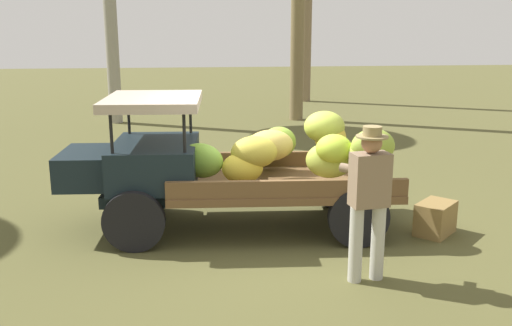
{
  "coord_description": "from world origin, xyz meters",
  "views": [
    {
      "loc": [
        0.91,
        7.23,
        2.76
      ],
      "look_at": [
        0.1,
        -0.26,
        0.91
      ],
      "focal_mm": 40.07,
      "sensor_mm": 36.0,
      "label": 1
    }
  ],
  "objects": [
    {
      "name": "wooden_crate",
      "position": [
        -2.26,
        0.27,
        0.22
      ],
      "size": [
        0.68,
        0.67,
        0.44
      ],
      "primitive_type": "cube",
      "rotation": [
        0.0,
        0.0,
        0.78
      ],
      "color": "olive",
      "rests_on": "ground"
    },
    {
      "name": "truck",
      "position": [
        0.5,
        -0.28,
        0.91
      ],
      "size": [
        4.53,
        1.93,
        1.83
      ],
      "rotation": [
        0.0,
        0.0,
        -0.05
      ],
      "color": "black",
      "rests_on": "ground"
    },
    {
      "name": "farmer",
      "position": [
        -0.92,
        1.55,
        0.98
      ],
      "size": [
        0.52,
        0.48,
        1.72
      ],
      "rotation": [
        0.0,
        0.0,
        -1.42
      ],
      "color": "#BAB8AC",
      "rests_on": "ground"
    },
    {
      "name": "ground_plane",
      "position": [
        0.0,
        0.0,
        0.0
      ],
      "size": [
        60.0,
        60.0,
        0.0
      ],
      "primitive_type": "plane",
      "color": "brown"
    }
  ]
}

